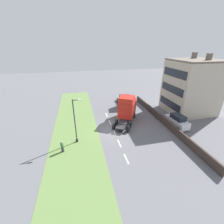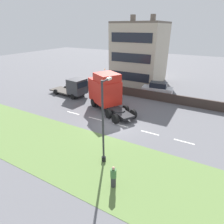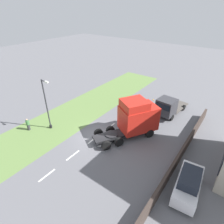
{
  "view_description": "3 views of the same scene",
  "coord_description": "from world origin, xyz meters",
  "px_view_note": "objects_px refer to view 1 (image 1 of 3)",
  "views": [
    {
      "loc": [
        -4.87,
        -20.58,
        12.74
      ],
      "look_at": [
        0.07,
        1.08,
        2.65
      ],
      "focal_mm": 24.0,
      "sensor_mm": 36.0,
      "label": 1
    },
    {
      "loc": [
        -15.63,
        -8.28,
        9.48
      ],
      "look_at": [
        -0.8,
        -0.09,
        1.73
      ],
      "focal_mm": 30.0,
      "sensor_mm": 36.0,
      "label": 2
    },
    {
      "loc": [
        11.7,
        -13.03,
        13.55
      ],
      "look_at": [
        0.95,
        1.59,
        2.89
      ],
      "focal_mm": 30.0,
      "sensor_mm": 36.0,
      "label": 3
    }
  ],
  "objects_px": {
    "parked_car": "(177,121)",
    "pedestrian": "(62,147)",
    "flatbed_truck": "(124,100)",
    "lorry_cab": "(127,108)",
    "lamp_post": "(76,124)"
  },
  "relations": [
    {
      "from": "lamp_post",
      "to": "pedestrian",
      "type": "distance_m",
      "value": 3.42
    },
    {
      "from": "parked_car",
      "to": "lorry_cab",
      "type": "bearing_deg",
      "value": 143.65
    },
    {
      "from": "lamp_post",
      "to": "parked_car",
      "type": "bearing_deg",
      "value": 2.61
    },
    {
      "from": "flatbed_truck",
      "to": "pedestrian",
      "type": "xyz_separation_m",
      "value": [
        -12.34,
        -13.09,
        -0.67
      ]
    },
    {
      "from": "pedestrian",
      "to": "lamp_post",
      "type": "bearing_deg",
      "value": 43.84
    },
    {
      "from": "parked_car",
      "to": "pedestrian",
      "type": "distance_m",
      "value": 18.52
    },
    {
      "from": "lorry_cab",
      "to": "parked_car",
      "type": "bearing_deg",
      "value": -0.17
    },
    {
      "from": "lamp_post",
      "to": "pedestrian",
      "type": "bearing_deg",
      "value": -136.16
    },
    {
      "from": "parked_car",
      "to": "pedestrian",
      "type": "height_order",
      "value": "parked_car"
    },
    {
      "from": "lorry_cab",
      "to": "flatbed_truck",
      "type": "height_order",
      "value": "lorry_cab"
    },
    {
      "from": "flatbed_truck",
      "to": "pedestrian",
      "type": "bearing_deg",
      "value": 52.78
    },
    {
      "from": "lorry_cab",
      "to": "parked_car",
      "type": "xyz_separation_m",
      "value": [
        7.44,
        -4.39,
        -1.23
      ]
    },
    {
      "from": "lorry_cab",
      "to": "pedestrian",
      "type": "bearing_deg",
      "value": -117.05
    },
    {
      "from": "flatbed_truck",
      "to": "pedestrian",
      "type": "relative_size",
      "value": 4.02
    },
    {
      "from": "flatbed_truck",
      "to": "parked_car",
      "type": "bearing_deg",
      "value": 125.83
    }
  ]
}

